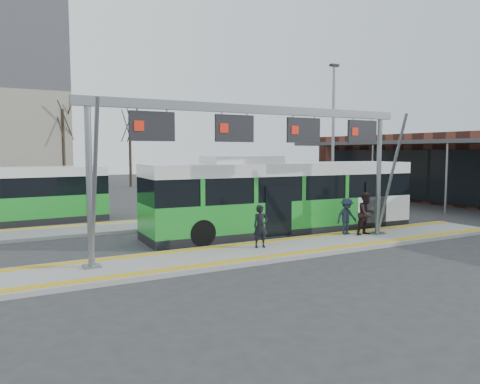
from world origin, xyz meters
The scene contains 13 objects.
ground centered at (0.00, 0.00, 0.00)m, with size 120.00×120.00×0.00m, color #2D2D30.
platform_main centered at (0.00, 0.00, 0.07)m, with size 22.00×3.00×0.15m, color gray.
platform_second centered at (-4.00, 8.00, 0.07)m, with size 20.00×3.00×0.15m, color gray.
tactile_main centered at (0.00, 0.00, 0.16)m, with size 22.00×2.65×0.02m.
tactile_second centered at (-4.00, 9.15, 0.16)m, with size 20.00×0.35×0.02m.
gantry centered at (-0.35, 0.25, 4.30)m, with size 13.00×1.68×5.20m.
hero_bus centered at (2.55, 3.20, 1.60)m, with size 12.82×3.32×3.49m.
passenger_a centered at (-0.41, 0.30, 0.94)m, with size 0.58×0.38×1.58m, color black.
passenger_b centered at (4.89, 0.36, 1.06)m, with size 0.88×0.69×1.82m, color black.
passenger_c centered at (4.27, 0.88, 0.93)m, with size 1.00×0.58×1.55m, color #1D2534.
tree_left centered at (-2.80, 30.05, 6.39)m, with size 1.40×1.40×8.43m.
tree_mid centered at (4.34, 33.95, 6.30)m, with size 1.40×1.40×8.31m.
lamp_east centered at (7.29, 5.42, 4.40)m, with size 0.50×0.25×8.31m.
Camera 1 is at (-9.37, -14.24, 3.70)m, focal length 35.00 mm.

